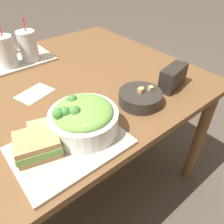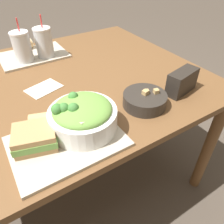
# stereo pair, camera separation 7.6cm
# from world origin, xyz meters

# --- Properties ---
(ground_plane) EXTENTS (12.00, 12.00, 0.00)m
(ground_plane) POSITION_xyz_m (0.00, 0.00, 0.00)
(ground_plane) COLOR #4C4238
(dining_table) EXTENTS (1.48, 1.10, 0.73)m
(dining_table) POSITION_xyz_m (0.00, 0.00, 0.65)
(dining_table) COLOR brown
(dining_table) RESTS_ON ground_plane
(tray_near) EXTENTS (0.36, 0.26, 0.01)m
(tray_near) POSITION_xyz_m (-0.08, -0.40, 0.73)
(tray_near) COLOR #BCB29E
(tray_near) RESTS_ON dining_table
(tray_far) EXTENTS (0.36, 0.26, 0.01)m
(tray_far) POSITION_xyz_m (0.03, 0.34, 0.73)
(tray_far) COLOR #BCB29E
(tray_far) RESTS_ON dining_table
(salad_bowl) EXTENTS (0.23, 0.23, 0.12)m
(salad_bowl) POSITION_xyz_m (-0.00, -0.37, 0.79)
(salad_bowl) COLOR white
(salad_bowl) RESTS_ON tray_near
(soup_bowl) EXTENTS (0.18, 0.18, 0.07)m
(soup_bowl) POSITION_xyz_m (0.27, -0.37, 0.75)
(soup_bowl) COLOR #2D2823
(soup_bowl) RESTS_ON dining_table
(sandwich_near) EXTENTS (0.16, 0.14, 0.06)m
(sandwich_near) POSITION_xyz_m (-0.17, -0.36, 0.77)
(sandwich_near) COLOR tan
(sandwich_near) RESTS_ON tray_near
(baguette_near) EXTENTS (0.15, 0.10, 0.06)m
(baguette_near) POSITION_xyz_m (-0.09, -0.30, 0.77)
(baguette_near) COLOR tan
(baguette_near) RESTS_ON tray_near
(baguette_far) EXTENTS (0.11, 0.07, 0.06)m
(baguette_far) POSITION_xyz_m (0.01, 0.44, 0.77)
(baguette_far) COLOR tan
(baguette_far) RESTS_ON tray_far
(drink_cup_dark) EXTENTS (0.10, 0.10, 0.22)m
(drink_cup_dark) POSITION_xyz_m (-0.03, 0.28, 0.81)
(drink_cup_dark) COLOR silver
(drink_cup_dark) RESTS_ON tray_far
(drink_cup_red) EXTENTS (0.10, 0.10, 0.22)m
(drink_cup_red) POSITION_xyz_m (0.09, 0.28, 0.81)
(drink_cup_red) COLOR silver
(drink_cup_red) RESTS_ON tray_far
(chip_bag) EXTENTS (0.16, 0.09, 0.10)m
(chip_bag) POSITION_xyz_m (0.47, -0.37, 0.78)
(chip_bag) COLOR #28231E
(chip_bag) RESTS_ON dining_table
(napkin_folded) EXTENTS (0.17, 0.14, 0.00)m
(napkin_folded) POSITION_xyz_m (-0.03, -0.03, 0.73)
(napkin_folded) COLOR silver
(napkin_folded) RESTS_ON dining_table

